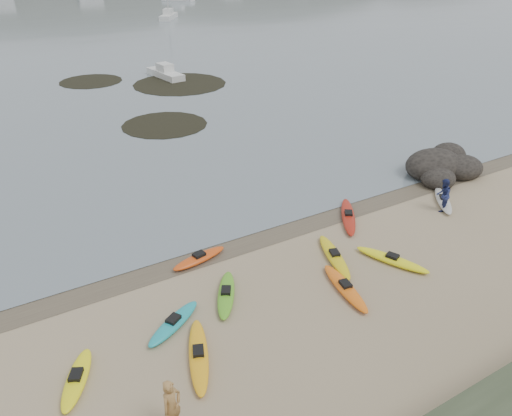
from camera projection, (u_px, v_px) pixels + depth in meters
ground at (256, 233)px, 26.02m from camera, size 600.00×600.00×0.00m
wet_sand at (259, 236)px, 25.80m from camera, size 60.00×60.00×0.00m
kayaks at (296, 272)px, 22.68m from camera, size 23.88×9.12×0.34m
person_west at (172, 406)px, 15.13m from camera, size 0.84×0.71×1.96m
person_east at (443, 195)px, 27.81m from camera, size 1.18×1.11×1.92m
rock_cluster at (442, 170)px, 32.62m from camera, size 5.54×4.12×2.01m
kelp_mats at (154, 92)px, 50.44m from camera, size 16.17×24.78×0.04m
moored_boats at (59, 21)px, 92.25m from camera, size 81.19×83.58×1.20m
far_hills at (91, 26)px, 198.24m from camera, size 550.00×135.00×80.00m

